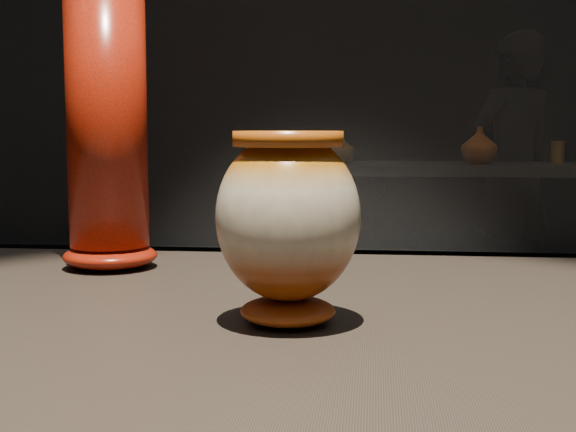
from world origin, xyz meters
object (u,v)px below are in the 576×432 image
object	(u,v)px
main_vase	(288,219)
back_shelf	(438,215)
visitor	(511,173)
tall_vase	(107,124)

from	to	relation	value
main_vase	back_shelf	world-z (taller)	main_vase
main_vase	visitor	xyz separation A→B (m)	(0.88, 4.03, -0.19)
main_vase	tall_vase	bearing A→B (deg)	134.25
main_vase	visitor	bearing A→B (deg)	77.68
main_vase	back_shelf	size ratio (longest dim) A/B	0.10
tall_vase	visitor	bearing A→B (deg)	72.84
visitor	back_shelf	bearing A→B (deg)	21.51
visitor	tall_vase	bearing A→B (deg)	40.70
tall_vase	back_shelf	bearing A→B (deg)	77.50
tall_vase	back_shelf	xyz separation A→B (m)	(0.69, 3.11, -0.46)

